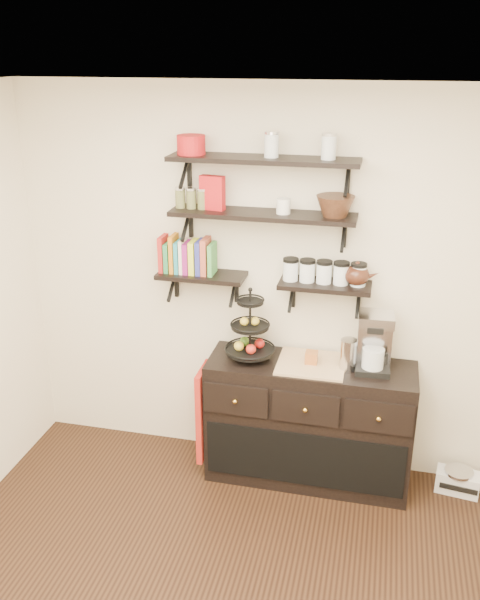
# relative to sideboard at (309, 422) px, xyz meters

# --- Properties ---
(ceiling) EXTENTS (3.50, 3.50, 0.02)m
(ceiling) POSITION_rel_sideboard_xyz_m (-0.37, -1.51, 2.25)
(ceiling) COLOR white
(ceiling) RESTS_ON back_wall
(back_wall) EXTENTS (3.50, 0.02, 2.70)m
(back_wall) POSITION_rel_sideboard_xyz_m (-0.37, 0.24, 0.90)
(back_wall) COLOR #EDE2C9
(back_wall) RESTS_ON ground
(shelf_top) EXTENTS (1.20, 0.27, 0.23)m
(shelf_top) POSITION_rel_sideboard_xyz_m (-0.37, 0.10, 1.78)
(shelf_top) COLOR black
(shelf_top) RESTS_ON back_wall
(shelf_mid) EXTENTS (1.20, 0.27, 0.23)m
(shelf_mid) POSITION_rel_sideboard_xyz_m (-0.37, 0.10, 1.43)
(shelf_mid) COLOR black
(shelf_mid) RESTS_ON back_wall
(shelf_low_left) EXTENTS (0.60, 0.25, 0.23)m
(shelf_low_left) POSITION_rel_sideboard_xyz_m (-0.79, 0.12, 0.98)
(shelf_low_left) COLOR black
(shelf_low_left) RESTS_ON back_wall
(shelf_low_right) EXTENTS (0.60, 0.25, 0.23)m
(shelf_low_right) POSITION_rel_sideboard_xyz_m (0.05, 0.12, 0.98)
(shelf_low_right) COLOR black
(shelf_low_right) RESTS_ON back_wall
(cookbooks) EXTENTS (0.36, 0.15, 0.26)m
(cookbooks) POSITION_rel_sideboard_xyz_m (-0.88, 0.12, 1.11)
(cookbooks) COLOR #AD231F
(cookbooks) RESTS_ON shelf_low_left
(glass_canisters) EXTENTS (0.54, 0.10, 0.13)m
(glass_canisters) POSITION_rel_sideboard_xyz_m (0.04, 0.12, 1.06)
(glass_canisters) COLOR silver
(glass_canisters) RESTS_ON shelf_low_right
(sideboard) EXTENTS (1.40, 0.50, 0.92)m
(sideboard) POSITION_rel_sideboard_xyz_m (0.00, 0.00, 0.00)
(sideboard) COLOR black
(sideboard) RESTS_ON floor
(fruit_stand) EXTENTS (0.34, 0.34, 0.49)m
(fruit_stand) POSITION_rel_sideboard_xyz_m (-0.42, 0.00, 0.62)
(fruit_stand) COLOR black
(fruit_stand) RESTS_ON sideboard
(candle) EXTENTS (0.08, 0.08, 0.08)m
(candle) POSITION_rel_sideboard_xyz_m (-0.00, 0.00, 0.50)
(candle) COLOR #A15725
(candle) RESTS_ON sideboard
(coffee_maker) EXTENTS (0.23, 0.23, 0.41)m
(coffee_maker) POSITION_rel_sideboard_xyz_m (0.40, 0.03, 0.64)
(coffee_maker) COLOR black
(coffee_maker) RESTS_ON sideboard
(thermal_carafe) EXTENTS (0.11, 0.11, 0.22)m
(thermal_carafe) POSITION_rel_sideboard_xyz_m (0.24, -0.02, 0.56)
(thermal_carafe) COLOR silver
(thermal_carafe) RESTS_ON sideboard
(apron) EXTENTS (0.04, 0.29, 0.69)m
(apron) POSITION_rel_sideboard_xyz_m (-0.73, -0.10, 0.04)
(apron) COLOR #A72911
(apron) RESTS_ON sideboard
(radio) EXTENTS (0.31, 0.22, 0.17)m
(radio) POSITION_rel_sideboard_xyz_m (1.04, 0.06, -0.37)
(radio) COLOR silver
(radio) RESTS_ON floor
(recipe_box) EXTENTS (0.17, 0.09, 0.22)m
(recipe_box) POSITION_rel_sideboard_xyz_m (-0.70, 0.10, 1.56)
(recipe_box) COLOR #B11418
(recipe_box) RESTS_ON shelf_mid
(walnut_bowl) EXTENTS (0.24, 0.24, 0.13)m
(walnut_bowl) POSITION_rel_sideboard_xyz_m (0.09, 0.10, 1.51)
(walnut_bowl) COLOR black
(walnut_bowl) RESTS_ON shelf_mid
(ramekins) EXTENTS (0.09, 0.09, 0.10)m
(ramekins) POSITION_rel_sideboard_xyz_m (-0.23, 0.10, 1.50)
(ramekins) COLOR white
(ramekins) RESTS_ON shelf_mid
(teapot) EXTENTS (0.24, 0.19, 0.16)m
(teapot) POSITION_rel_sideboard_xyz_m (0.25, 0.12, 1.08)
(teapot) COLOR #381A10
(teapot) RESTS_ON shelf_low_right
(red_pot) EXTENTS (0.18, 0.18, 0.12)m
(red_pot) POSITION_rel_sideboard_xyz_m (-0.83, 0.10, 1.86)
(red_pot) COLOR #B11418
(red_pot) RESTS_ON shelf_top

